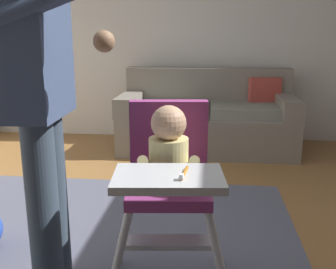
# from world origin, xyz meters

# --- Properties ---
(ground) EXTENTS (6.08, 6.61, 0.10)m
(ground) POSITION_xyz_m (0.00, 0.00, -0.05)
(ground) COLOR olive
(wall_far) EXTENTS (5.28, 0.06, 2.53)m
(wall_far) POSITION_xyz_m (0.00, 2.53, 1.26)
(wall_far) COLOR silver
(wall_far) RESTS_ON ground
(couch) EXTENTS (1.85, 0.86, 0.86)m
(couch) POSITION_xyz_m (0.48, 2.01, 0.33)
(couch) COLOR slate
(couch) RESTS_ON ground
(high_chair) EXTENTS (0.66, 0.77, 0.93)m
(high_chair) POSITION_xyz_m (0.33, -0.54, 0.64)
(high_chair) COLOR silver
(high_chair) RESTS_ON ground
(adult_standing) EXTENTS (0.53, 0.50, 1.67)m
(adult_standing) POSITION_xyz_m (-0.21, -0.58, 0.95)
(adult_standing) COLOR #3C4C5C
(adult_standing) RESTS_ON ground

